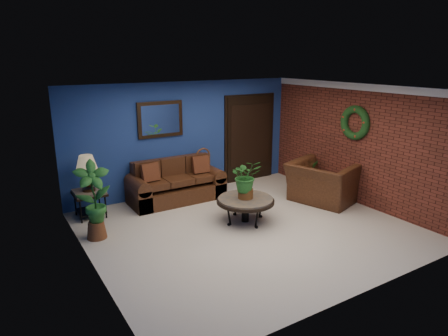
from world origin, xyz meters
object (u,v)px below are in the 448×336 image
side_chair (206,168)px  armchair (323,182)px  sofa (175,186)px  end_table (90,197)px  coffee_table (245,201)px  table_lamp (87,169)px

side_chair → armchair: side_chair is taller
sofa → armchair: bearing=-33.9°
end_table → side_chair: (2.62, 0.08, 0.17)m
coffee_table → end_table: (-2.44, 1.77, -0.00)m
table_lamp → armchair: size_ratio=0.51×
armchair → side_chair: bearing=27.8°
coffee_table → armchair: bearing=0.7°
coffee_table → side_chair: (0.18, 1.84, 0.17)m
sofa → armchair: 3.17m
end_table → table_lamp: (-0.00, 0.00, 0.56)m
end_table → sofa: bearing=0.8°
sofa → armchair: sofa is taller
coffee_table → armchair: armchair is taller
table_lamp → side_chair: 2.65m
end_table → table_lamp: size_ratio=0.87×
sofa → side_chair: side_chair is taller
coffee_table → table_lamp: bearing=144.1°
coffee_table → end_table: size_ratio=1.85×
sofa → coffee_table: 1.90m
end_table → armchair: bearing=-21.4°
sofa → end_table: (-1.82, -0.03, 0.11)m
side_chair → sofa: bearing=176.4°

